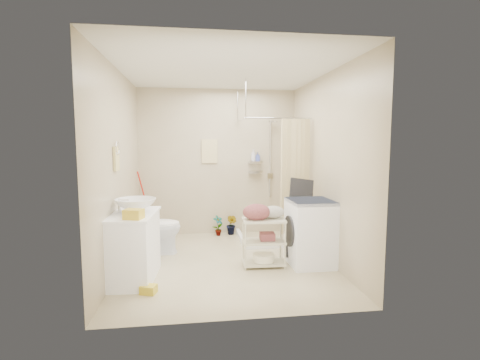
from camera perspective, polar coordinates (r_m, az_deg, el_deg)
The scene contains 23 objects.
floor at distance 4.96m, azimuth -2.24°, elevation -13.29°, with size 3.20×3.20×0.00m, color beige.
ceiling at distance 4.78m, azimuth -2.37°, elevation 17.63°, with size 2.80×3.20×0.04m, color silver.
wall_back at distance 6.28m, azimuth -3.64°, elevation 2.91°, with size 2.80×0.04×2.60m, color #BCB092.
wall_front at distance 3.11m, azimuth 0.40°, elevation -0.23°, with size 2.80×0.04×2.60m, color #BCB092.
wall_left at distance 4.77m, azimuth -19.30°, elevation 1.61°, with size 0.04×3.20×2.60m, color #BCB092.
wall_right at distance 5.02m, azimuth 13.85°, elevation 1.97°, with size 0.04×3.20×2.60m, color #BCB092.
vanity at distance 4.44m, azimuth -17.02°, elevation -10.38°, with size 0.52×0.92×0.81m, color white.
sink at distance 4.38m, azimuth -16.76°, elevation -4.01°, with size 0.49×0.49×0.17m, color silver.
counter_basket at distance 4.00m, azimuth -17.05°, elevation -5.38°, with size 0.20×0.15×0.11m, color gold.
floor_basket at distance 4.11m, azimuth -14.79°, elevation -16.72°, with size 0.24×0.18×0.13m, color yellow.
toilet at distance 5.38m, azimuth -14.00°, elevation -7.44°, with size 0.45×0.79×0.81m, color white.
mop at distance 6.31m, azimuth -15.37°, elevation -3.88°, with size 0.11×0.11×1.16m, color red, non-canonical shape.
potted_plant_a at distance 6.25m, azimuth -3.62°, elevation -7.48°, with size 0.19×0.13×0.36m, color #9B5725.
potted_plant_b at distance 6.31m, azimuth -1.38°, elevation -7.33°, with size 0.20×0.16×0.37m, color brown.
hanging_towel at distance 6.25m, azimuth -5.02°, elevation 4.72°, with size 0.28×0.03×0.42m, color beige.
towel_ring at distance 4.56m, azimuth -19.64°, elevation 3.55°, with size 0.04×0.22×0.34m, color #D7CA7B, non-canonical shape.
tp_holder at distance 4.89m, azimuth -18.48°, elevation -5.13°, with size 0.08×0.12×0.14m, color white, non-canonical shape.
shower at distance 5.88m, azimuth 5.04°, elevation 0.24°, with size 1.10×1.10×2.10m, color white, non-canonical shape.
shampoo_bottle_a at distance 6.27m, azimuth 2.21°, elevation 4.09°, with size 0.08×0.08×0.22m, color silver.
shampoo_bottle_b at distance 6.30m, azimuth 2.93°, elevation 3.85°, with size 0.07×0.08×0.16m, color #3D4C9F.
washing_machine at distance 4.85m, azimuth 11.66°, elevation -8.37°, with size 0.60×0.62×0.89m, color white.
laundry_rack at distance 4.71m, azimuth 3.90°, elevation -9.45°, with size 0.56×0.33×0.77m, color beige, non-canonical shape.
ironing_board at distance 5.00m, azimuth 9.73°, elevation -6.16°, with size 0.33×0.10×1.18m, color black, non-canonical shape.
Camera 1 is at (-0.43, -4.66, 1.64)m, focal length 26.00 mm.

